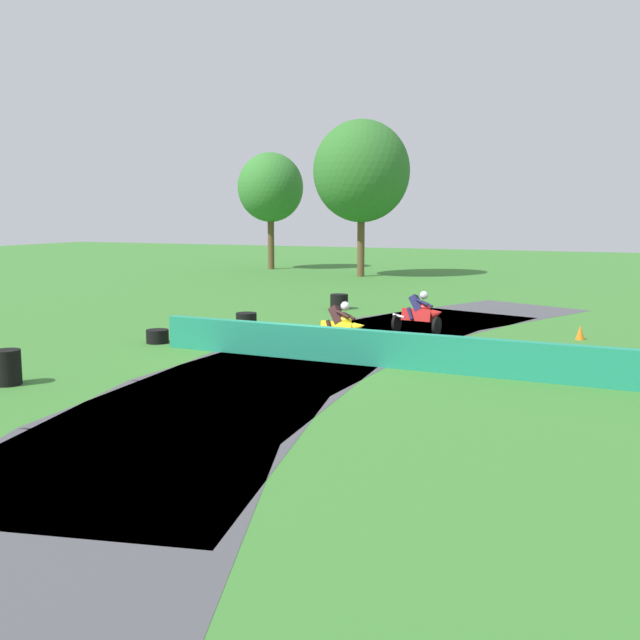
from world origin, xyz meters
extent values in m
plane|color=#38752D|center=(0.00, 0.00, 0.00)|extent=(120.00, 120.00, 0.00)
cube|color=#47474C|center=(2.50, 10.78, 0.00)|extent=(7.72, 9.35, 0.01)
cube|color=#47474C|center=(1.22, 7.30, 0.00)|extent=(6.97, 9.13, 0.01)
cube|color=#47474C|center=(0.39, 3.69, 0.00)|extent=(6.11, 8.76, 0.01)
cube|color=#47474C|center=(0.02, 0.00, 0.00)|extent=(5.15, 8.24, 0.01)
cube|color=#47474C|center=(0.12, -3.71, 0.00)|extent=(5.58, 8.48, 0.01)
cube|color=#47474C|center=(0.69, -7.37, 0.00)|extent=(6.50, 8.94, 0.01)
cube|color=#47474C|center=(1.72, -10.93, 0.00)|extent=(7.31, 9.25, 0.01)
cube|color=#1E8466|center=(5.25, -0.19, 0.45)|extent=(18.83, 0.98, 0.90)
cylinder|color=black|center=(2.31, 5.16, 0.29)|extent=(0.19, 0.73, 0.73)
cylinder|color=black|center=(0.93, 5.36, 0.29)|extent=(0.19, 0.73, 0.73)
cube|color=red|center=(1.63, 5.33, 0.58)|extent=(1.04, 0.51, 0.46)
ellipsoid|color=red|center=(1.82, 5.37, 0.83)|extent=(0.48, 0.39, 0.30)
cone|color=red|center=(2.31, 5.26, 0.70)|extent=(0.42, 0.41, 0.47)
cylinder|color=#B2B2B7|center=(1.02, 5.28, 0.53)|extent=(0.42, 0.18, 0.18)
cube|color=#1E1E4C|center=(1.56, 5.43, 0.95)|extent=(0.52, 0.44, 0.62)
sphere|color=white|center=(1.79, 5.47, 1.23)|extent=(0.26, 0.26, 0.26)
cylinder|color=#1E1E4C|center=(1.87, 5.57, 0.93)|extent=(0.43, 0.19, 0.24)
cylinder|color=#1E1E4C|center=(1.82, 5.23, 1.02)|extent=(0.43, 0.19, 0.24)
cylinder|color=#1E1E4C|center=(1.48, 5.53, 0.56)|extent=(0.27, 0.22, 0.42)
cylinder|color=#1E1E4C|center=(1.43, 5.19, 0.65)|extent=(0.27, 0.22, 0.42)
cylinder|color=black|center=(1.05, 1.53, 0.29)|extent=(0.18, 0.74, 0.73)
cylinder|color=black|center=(-0.34, 1.71, 0.29)|extent=(0.18, 0.74, 0.73)
cube|color=yellow|center=(0.37, 1.69, 0.58)|extent=(1.04, 0.49, 0.46)
ellipsoid|color=yellow|center=(0.55, 1.73, 0.83)|extent=(0.48, 0.38, 0.30)
cone|color=yellow|center=(1.05, 1.64, 0.70)|extent=(0.42, 0.41, 0.47)
cylinder|color=#B2B2B7|center=(-0.24, 1.63, 0.53)|extent=(0.42, 0.17, 0.18)
cube|color=#331919|center=(0.30, 1.80, 0.95)|extent=(0.52, 0.44, 0.62)
sphere|color=white|center=(0.53, 1.84, 1.22)|extent=(0.26, 0.26, 0.26)
cylinder|color=#331919|center=(0.60, 1.94, 0.93)|extent=(0.43, 0.19, 0.24)
cylinder|color=#331919|center=(0.56, 1.60, 1.02)|extent=(0.43, 0.19, 0.24)
cylinder|color=#331919|center=(0.21, 1.89, 0.56)|extent=(0.27, 0.22, 0.42)
cylinder|color=#331919|center=(0.17, 1.55, 0.65)|extent=(0.27, 0.22, 0.42)
cylinder|color=black|center=(-2.97, 9.95, 0.10)|extent=(0.71, 0.71, 0.20)
cylinder|color=black|center=(-2.97, 9.95, 0.30)|extent=(0.71, 0.71, 0.20)
cylinder|color=black|center=(-2.97, 9.95, 0.50)|extent=(0.71, 0.71, 0.20)
cylinder|color=black|center=(-4.36, 4.84, 0.10)|extent=(0.72, 0.72, 0.20)
cylinder|color=black|center=(-4.36, 4.84, 0.30)|extent=(0.72, 0.72, 0.20)
cylinder|color=black|center=(-4.94, 0.48, 0.10)|extent=(0.66, 0.66, 0.20)
cylinder|color=black|center=(-4.94, 0.48, 0.30)|extent=(0.66, 0.66, 0.20)
cylinder|color=black|center=(-4.75, -5.41, 0.10)|extent=(0.60, 0.60, 0.20)
cylinder|color=black|center=(-4.75, -5.41, 0.30)|extent=(0.60, 0.60, 0.20)
cylinder|color=black|center=(-4.75, -5.41, 0.50)|extent=(0.60, 0.60, 0.20)
cylinder|color=black|center=(-4.75, -5.41, 0.70)|extent=(0.60, 0.60, 0.20)
cone|color=orange|center=(6.53, 6.15, 0.22)|extent=(0.28, 0.28, 0.44)
cylinder|color=brown|center=(-7.62, 24.75, 1.91)|extent=(0.44, 0.44, 3.82)
ellipsoid|color=#2D6B28|center=(-7.62, 24.75, 6.26)|extent=(5.74, 5.74, 6.03)
cylinder|color=brown|center=(-15.33, 27.90, 1.81)|extent=(0.44, 0.44, 3.63)
ellipsoid|color=#33752D|center=(-15.33, 27.90, 5.50)|extent=(4.41, 4.41, 4.63)
camera|label=1|loc=(8.36, -17.78, 3.87)|focal=42.25mm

